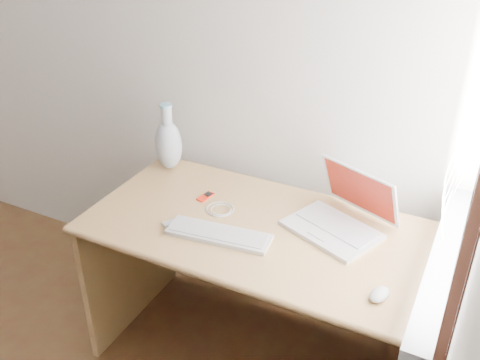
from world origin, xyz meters
The scene contains 9 objects.
back_wall centered at (0.00, 1.75, 1.30)m, with size 3.50×0.04×2.60m, color white.
desk centered at (1.03, 1.39, 0.51)m, with size 1.35×0.68×0.71m.
laptop centered at (1.28, 1.44, 0.77)m, with size 0.40×0.39×0.23m.
external_keyboard centered at (0.91, 1.18, 0.72)m, with size 0.40×0.16×0.02m.
mouse centered at (1.53, 1.11, 0.73)m, with size 0.05×0.09×0.03m, color white.
ipod centered at (0.73, 1.40, 0.72)m, with size 0.05×0.09×0.01m.
cable_coil centered at (0.83, 1.34, 0.72)m, with size 0.11×0.11×0.01m, color white.
remote centered at (0.71, 1.18, 0.72)m, with size 0.03×0.09×0.01m, color white.
vase centered at (0.45, 1.55, 0.84)m, with size 0.12×0.12×0.31m.
Camera 1 is at (1.71, -0.24, 1.87)m, focal length 40.00 mm.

